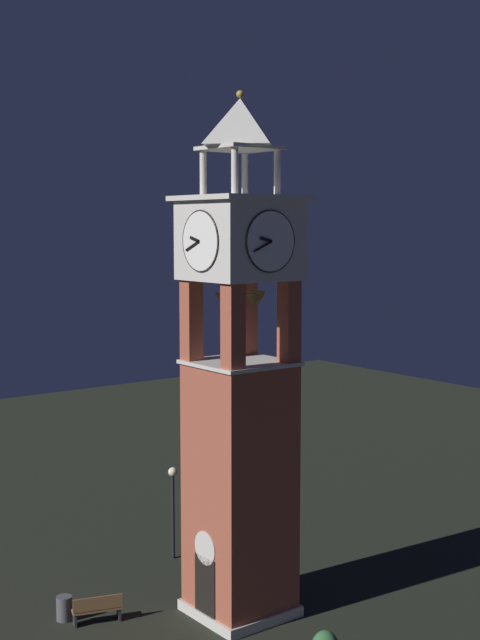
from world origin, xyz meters
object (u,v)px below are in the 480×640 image
(clock_tower, at_px, (240,401))
(lamp_post, at_px, (173,495))
(trash_bin, at_px, (64,608))
(park_bench, at_px, (97,609))

(clock_tower, distance_m, lamp_post, 7.24)
(trash_bin, bearing_deg, park_bench, 39.58)
(clock_tower, bearing_deg, lamp_post, 170.53)
(park_bench, xyz_separation_m, lamp_post, (-3.29, 5.09, 2.05))
(park_bench, height_order, trash_bin, park_bench)
(lamp_post, xyz_separation_m, trash_bin, (2.40, -5.82, -2.13))
(park_bench, xyz_separation_m, trash_bin, (-0.89, -0.73, -0.08))
(clock_tower, xyz_separation_m, park_bench, (-2.17, -4.18, -6.70))
(clock_tower, xyz_separation_m, lamp_post, (-5.46, 0.91, -4.66))
(clock_tower, bearing_deg, park_bench, -117.48)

